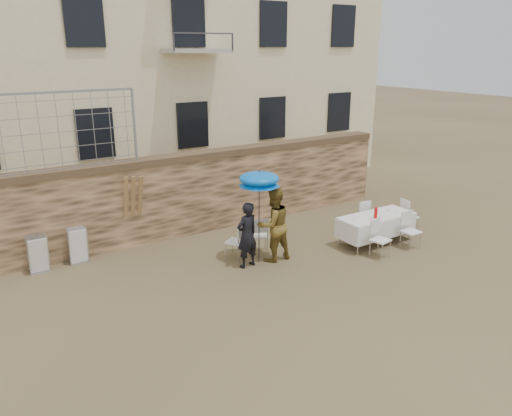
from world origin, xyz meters
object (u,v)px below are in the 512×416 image
couple_chair_left (235,240)px  table_chair_side (409,215)px  table_chair_back (360,216)px  banquet_table (377,217)px  chair_stack_left (36,251)px  umbrella (259,181)px  soda_bottle (376,213)px  table_chair_front_left (381,239)px  woman_dress (274,224)px  chair_stack_right (76,243)px  table_chair_front_right (411,231)px  man_suit (247,235)px  couple_chair_right (259,235)px

couple_chair_left → table_chair_side: 5.15m
couple_chair_left → table_chair_back: 3.86m
couple_chair_left → banquet_table: size_ratio=0.46×
table_chair_side → chair_stack_left: table_chair_side is taller
umbrella → table_chair_side: bearing=-6.9°
soda_bottle → table_chair_back: 1.11m
table_chair_side → chair_stack_left: bearing=82.6°
table_chair_front_left → table_chair_side: (2.00, 0.85, 0.00)m
banquet_table → table_chair_side: table_chair_side is taller
umbrella → table_chair_back: 3.77m
woman_dress → banquet_table: 2.95m
table_chair_front_left → chair_stack_right: bearing=137.8°
woman_dress → couple_chair_left: woman_dress is taller
table_chair_back → table_chair_side: 1.39m
table_chair_front_left → table_chair_side: 2.17m
banquet_table → soda_bottle: bearing=-143.1°
chair_stack_left → couple_chair_left: bearing=-24.7°
banquet_table → table_chair_back: 0.86m
table_chair_front_right → woman_dress: bearing=159.6°
woman_dress → soda_bottle: 2.79m
umbrella → couple_chair_left: size_ratio=2.21×
umbrella → couple_chair_left: bearing=131.6°
couple_chair_left → woman_dress: bearing=111.2°
chair_stack_right → chair_stack_left: bearing=180.0°
woman_dress → chair_stack_left: bearing=-26.7°
man_suit → table_chair_front_left: man_suit is taller
woman_dress → table_chair_front_right: (3.40, -1.31, -0.43)m
banquet_table → man_suit: bearing=171.3°
chair_stack_left → soda_bottle: bearing=-22.7°
banquet_table → table_chair_front_left: table_chair_front_left is taller
couple_chair_right → chair_stack_left: size_ratio=1.04×
couple_chair_left → chair_stack_right: size_ratio=1.04×
man_suit → table_chair_front_left: (3.05, -1.31, -0.31)m
couple_chair_left → table_chair_front_left: bearing=116.0°
umbrella → couple_chair_right: size_ratio=2.21×
table_chair_front_right → table_chair_side: same height
couple_chair_right → man_suit: bearing=64.1°
man_suit → soda_bottle: man_suit is taller
soda_bottle → chair_stack_right: bearing=154.7°
table_chair_front_right → couple_chair_right: bearing=152.3°
man_suit → chair_stack_right: bearing=-46.4°
couple_chair_left → chair_stack_right: 3.84m
man_suit → table_chair_front_left: 3.33m
couple_chair_right → banquet_table: bearing=-174.6°
man_suit → banquet_table: (3.65, -0.56, -0.06)m
woman_dress → couple_chair_left: size_ratio=1.90×
couple_chair_left → chair_stack_right: couple_chair_left is taller
chair_stack_left → chair_stack_right: same height
couple_chair_left → table_chair_front_right: same height
umbrella → banquet_table: (3.25, -0.66, -1.28)m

